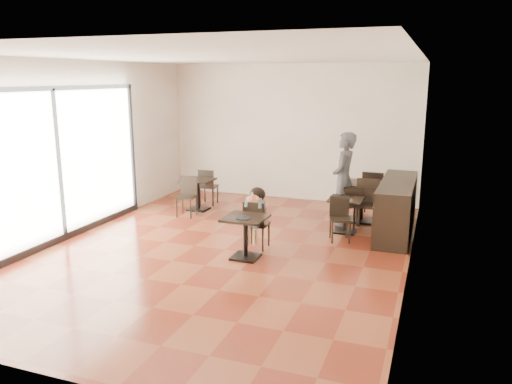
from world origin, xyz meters
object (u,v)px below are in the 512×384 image
at_px(child, 257,218).
at_px(adult_patron, 344,179).
at_px(child_table, 245,238).
at_px(child_chair, 257,224).
at_px(chair_left_a, 209,187).
at_px(cafe_table_mid, 345,215).
at_px(cafe_table_left, 198,195).
at_px(cafe_table_back, 361,202).
at_px(chair_back_b, 366,205).
at_px(chair_left_b, 186,197).
at_px(chair_mid_b, 340,220).
at_px(chair_back_a, 373,193).
at_px(chair_mid_a, 350,205).

bearing_deg(child, adult_patron, 60.04).
bearing_deg(child_table, child_chair, 90.00).
bearing_deg(chair_left_a, child, 125.48).
bearing_deg(cafe_table_mid, cafe_table_left, 171.17).
distance_m(cafe_table_back, chair_left_a, 3.54).
bearing_deg(cafe_table_mid, child_chair, -132.12).
height_order(adult_patron, chair_back_b, adult_patron).
xyz_separation_m(cafe_table_mid, chair_left_b, (-3.37, -0.03, 0.09)).
xyz_separation_m(child_chair, adult_patron, (1.12, 1.95, 0.50)).
bearing_deg(chair_left_a, cafe_table_left, 85.38).
xyz_separation_m(chair_mid_b, chair_back_a, (0.33, 1.94, 0.09)).
bearing_deg(adult_patron, cafe_table_left, -89.36).
distance_m(child_table, chair_back_b, 2.77).
relative_size(child_table, child, 0.66).
bearing_deg(chair_back_a, chair_left_a, 5.24).
xyz_separation_m(child, chair_left_a, (-2.09, 2.48, -0.11)).
height_order(child_table, cafe_table_back, cafe_table_back).
distance_m(child_table, cafe_table_left, 3.25).
bearing_deg(chair_mid_a, chair_left_a, -27.89).
distance_m(cafe_table_mid, chair_left_a, 3.53).
bearing_deg(cafe_table_mid, child, -132.12).
bearing_deg(child, chair_mid_a, 56.95).
xyz_separation_m(child_chair, chair_back_a, (1.61, 2.80, 0.06)).
xyz_separation_m(child_table, adult_patron, (1.12, 2.50, 0.57)).
bearing_deg(chair_left_a, cafe_table_back, 171.56).
distance_m(chair_left_b, chair_back_b, 3.71).
bearing_deg(cafe_table_mid, chair_left_b, -179.53).
relative_size(chair_back_a, chair_back_b, 1.00).
height_order(child_table, chair_left_a, chair_left_a).
xyz_separation_m(cafe_table_mid, chair_mid_b, (0.00, -0.55, 0.07)).
height_order(child_chair, child, child).
distance_m(cafe_table_left, chair_back_a, 3.80).
bearing_deg(cafe_table_left, chair_mid_a, 0.47).
bearing_deg(cafe_table_mid, chair_mid_a, 90.00).
bearing_deg(child_table, chair_back_b, 54.39).
xyz_separation_m(cafe_table_back, chair_mid_b, (-0.17, -1.39, -0.01)).
xyz_separation_m(cafe_table_left, cafe_table_back, (3.54, 0.31, 0.06)).
relative_size(child_chair, cafe_table_left, 1.22).
relative_size(adult_patron, chair_back_b, 1.90).
xyz_separation_m(child_table, chair_left_a, (-2.09, 3.03, 0.07)).
height_order(child, chair_left_b, child).
bearing_deg(chair_left_b, chair_left_a, 85.38).
relative_size(chair_mid_b, chair_left_a, 0.96).
distance_m(chair_left_a, chair_back_a, 3.71).
bearing_deg(chair_back_a, cafe_table_back, 73.85).
bearing_deg(chair_back_a, chair_back_b, 90.39).
xyz_separation_m(chair_left_a, chair_back_a, (3.70, 0.31, 0.07)).
distance_m(chair_left_a, chair_left_b, 1.10).
height_order(child, chair_left_a, child).
relative_size(child_table, chair_left_a, 0.84).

